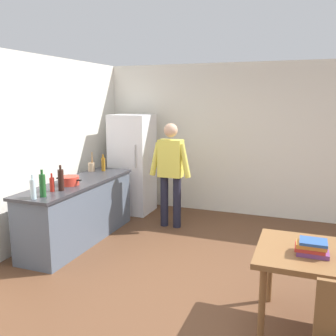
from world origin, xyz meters
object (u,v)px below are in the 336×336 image
object	(u,v)px
refrigerator	(133,164)
person	(171,168)
bottle_water_clear	(33,189)
bottle_sauce_red	(52,184)
utensil_jar	(91,167)
bottle_wine_dark	(61,180)
bottle_wine_green	(43,185)
bottle_oil_amber	(103,164)
cooking_pot	(69,181)
book_stack	(312,248)

from	to	relation	value
refrigerator	person	distance (m)	1.10
refrigerator	bottle_water_clear	distance (m)	2.60
bottle_sauce_red	utensil_jar	bearing A→B (deg)	100.66
bottle_wine_dark	bottle_sauce_red	size ratio (longest dim) A/B	1.42
refrigerator	bottle_wine_green	size ratio (longest dim) A/B	5.29
person	bottle_wine_green	world-z (taller)	person
bottle_oil_amber	bottle_sauce_red	world-z (taller)	bottle_oil_amber
bottle_wine_dark	bottle_wine_green	distance (m)	0.34
utensil_jar	bottle_water_clear	distance (m)	1.75
bottle_wine_dark	bottle_oil_amber	xyz separation A→B (m)	(-0.17, 1.36, -0.03)
cooking_pot	bottle_water_clear	world-z (taller)	bottle_water_clear
cooking_pot	bottle_oil_amber	size ratio (longest dim) A/B	1.43
bottle_oil_amber	bottle_wine_green	distance (m)	1.70
bottle_wine_dark	bottle_oil_amber	distance (m)	1.37
bottle_water_clear	book_stack	xyz separation A→B (m)	(3.12, -0.18, -0.21)
cooking_pot	utensil_jar	xyz separation A→B (m)	(-0.24, 0.96, 0.02)
bottle_water_clear	cooking_pot	bearing A→B (deg)	93.16
book_stack	bottle_wine_dark	bearing A→B (deg)	168.09
person	bottle_water_clear	bearing A→B (deg)	-115.98
utensil_jar	bottle_oil_amber	bearing A→B (deg)	28.00
cooking_pot	book_stack	size ratio (longest dim) A/B	1.42
person	utensil_jar	world-z (taller)	person
bottle_sauce_red	book_stack	distance (m)	3.20
bottle_wine_dark	bottle_wine_green	size ratio (longest dim) A/B	1.00
utensil_jar	book_stack	distance (m)	3.90
utensil_jar	bottle_wine_dark	world-z (taller)	bottle_wine_dark
refrigerator	utensil_jar	distance (m)	0.93
bottle_oil_amber	bottle_wine_green	xyz separation A→B (m)	(0.15, -1.69, 0.03)
bottle_sauce_red	book_stack	world-z (taller)	bottle_sauce_red
refrigerator	book_stack	bearing A→B (deg)	-42.21
bottle_oil_amber	person	bearing A→B (deg)	11.63
refrigerator	bottle_wine_dark	distance (m)	2.14
utensil_jar	bottle_wine_green	xyz separation A→B (m)	(0.32, -1.60, 0.07)
bottle_water_clear	book_stack	distance (m)	3.13
cooking_pot	utensil_jar	bearing A→B (deg)	103.80
bottle_oil_amber	bottle_water_clear	distance (m)	1.82
person	utensil_jar	distance (m)	1.31
person	bottle_sauce_red	distance (m)	1.95
bottle_wine_dark	bottle_sauce_red	xyz separation A→B (m)	(-0.08, -0.08, -0.05)
refrigerator	bottle_sauce_red	world-z (taller)	refrigerator
person	bottle_wine_dark	distance (m)	1.84
bottle_water_clear	bottle_wine_green	bearing A→B (deg)	72.46
refrigerator	bottle_oil_amber	size ratio (longest dim) A/B	6.43
person	bottle_sauce_red	world-z (taller)	person
bottle_wine_dark	bottle_wine_green	bearing A→B (deg)	-93.19
utensil_jar	bottle_wine_green	bearing A→B (deg)	-78.80
bottle_oil_amber	book_stack	distance (m)	3.80
person	bottle_wine_dark	size ratio (longest dim) A/B	5.00
bottle_water_clear	person	bearing A→B (deg)	64.02
utensil_jar	bottle_wine_dark	xyz separation A→B (m)	(0.34, -1.27, 0.07)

